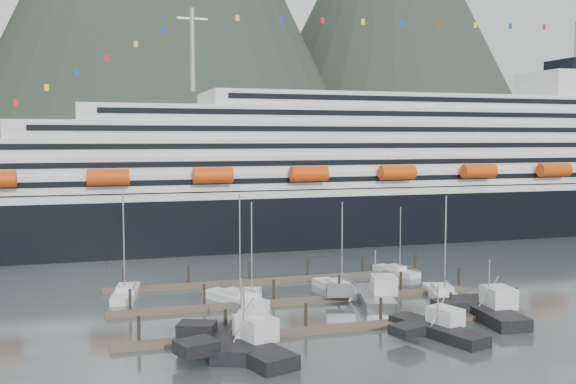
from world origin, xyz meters
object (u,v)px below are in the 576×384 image
sailboat_b (235,299)px  trawler_a (243,345)px  trawler_d (487,310)px  sailboat_g (396,272)px  sailboat_d (338,289)px  trawler_b (240,338)px  trawler_c (436,329)px  cruise_ship (379,180)px  sailboat_h (442,295)px  sailboat_c (252,299)px  trawler_e (374,296)px  sailboat_a (126,294)px

sailboat_b → trawler_a: 21.15m
trawler_d → sailboat_g: bearing=2.5°
sailboat_d → sailboat_g: (13.05, 8.63, -0.03)m
trawler_b → trawler_c: bearing=-73.4°
cruise_ship → trawler_c: cruise_ship is taller
sailboat_b → trawler_c: (17.37, -20.78, 0.38)m
sailboat_h → sailboat_c: bearing=92.2°
trawler_c → trawler_e: bearing=-15.5°
sailboat_g → trawler_b: (-31.50, -28.83, 0.59)m
trawler_d → sailboat_c: bearing=62.6°
sailboat_b → trawler_a: size_ratio=1.02×
sailboat_d → trawler_c: 22.67m
cruise_ship → trawler_c: 75.28m
trawler_b → sailboat_a: bearing=43.9°
sailboat_h → trawler_e: (-9.79, 0.16, 0.50)m
sailboat_h → trawler_c: 17.57m
sailboat_c → cruise_ship: bearing=-25.7°
sailboat_c → trawler_d: (24.53, -15.72, 0.53)m
cruise_ship → sailboat_a: cruise_ship is taller
sailboat_b → trawler_d: 31.18m
sailboat_g → trawler_d: sailboat_g is taller
trawler_e → sailboat_c: bearing=86.2°
sailboat_b → trawler_e: (16.87, -5.70, 0.52)m
cruise_ship → trawler_b: bearing=-124.4°
cruise_ship → sailboat_h: bearing=-106.3°
trawler_d → sailboat_d: bearing=38.5°
sailboat_b → sailboat_g: sailboat_b is taller
cruise_ship → sailboat_d: cruise_ship is taller
sailboat_a → trawler_a: 29.24m
sailboat_c → trawler_d: 29.13m
sailboat_a → trawler_e: (30.16, -12.59, 0.50)m
trawler_a → trawler_c: trawler_a is taller
sailboat_a → sailboat_d: (28.15, -5.14, -0.03)m
sailboat_c → sailboat_h: size_ratio=0.95×
sailboat_a → sailboat_d: size_ratio=1.15×
sailboat_a → trawler_e: 32.69m
sailboat_c → sailboat_b: bearing=91.0°
sailboat_h → trawler_d: size_ratio=1.08×
trawler_b → trawler_d: size_ratio=0.96×
sailboat_h → trawler_a: size_ratio=1.01×
sailboat_a → sailboat_c: (15.40, -7.36, -0.02)m
trawler_b → sailboat_c: bearing=5.4°
sailboat_h → trawler_b: bearing=127.2°
sailboat_a → cruise_ship: bearing=-42.4°
sailboat_b → sailboat_c: sailboat_b is taller
sailboat_a → sailboat_d: bearing=-89.8°
sailboat_h → trawler_d: bearing=-165.5°
trawler_a → sailboat_g: bearing=-64.0°
sailboat_a → trawler_e: sailboat_a is taller
sailboat_c → trawler_d: size_ratio=1.03×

